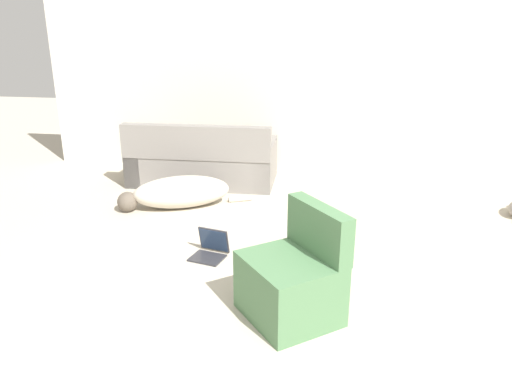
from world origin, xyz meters
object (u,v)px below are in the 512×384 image
at_px(couch, 203,163).
at_px(laptop_open, 211,247).
at_px(dog, 179,192).
at_px(side_chair, 294,280).

xyz_separation_m(couch, laptop_open, (0.61, -2.05, -0.18)).
xyz_separation_m(couch, dog, (-0.04, -0.92, -0.09)).
xyz_separation_m(dog, side_chair, (1.45, -1.96, 0.11)).
bearing_deg(couch, side_chair, 114.78).
xyz_separation_m(laptop_open, side_chair, (0.80, -0.83, 0.20)).
relative_size(laptop_open, side_chair, 0.40).
bearing_deg(laptop_open, side_chair, -32.11).
height_order(laptop_open, side_chair, side_chair).
distance_m(couch, side_chair, 3.21).
distance_m(couch, laptop_open, 2.15).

